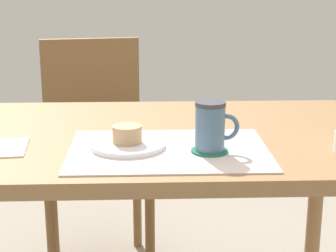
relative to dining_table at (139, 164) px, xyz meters
The scene contains 7 objects.
dining_table is the anchor object (origin of this frame).
wooden_chair 0.74m from the dining_table, 104.93° to the left, with size 0.48×0.48×0.91m.
placemat 0.19m from the dining_table, 65.11° to the right, with size 0.47×0.33×0.00m, color silver.
pastry_plate 0.17m from the dining_table, 100.63° to the right, with size 0.18×0.18×0.01m, color white.
pastry 0.18m from the dining_table, 100.63° to the right, with size 0.07×0.07×0.04m, color tan.
coffee_coaster 0.26m from the dining_table, 46.85° to the right, with size 0.09×0.09×0.01m, color #196B4C.
coffee_mug 0.29m from the dining_table, 46.38° to the right, with size 0.10×0.07×0.11m.
Camera 1 is at (0.02, -1.41, 1.17)m, focal length 60.00 mm.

